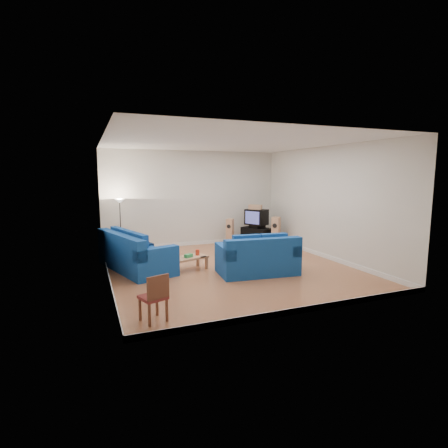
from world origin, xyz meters
name	(u,v)px	position (x,y,z in m)	size (l,w,h in m)	color
room	(230,209)	(0.00, 0.00, 1.54)	(6.01, 6.51, 3.21)	#96502E
sofa_three_seat	(134,256)	(-2.33, 0.76, 0.35)	(1.74, 2.68, 0.96)	navy
sofa_loveseat	(258,260)	(0.43, -0.77, 0.36)	(1.97, 1.23, 0.94)	navy
coffee_table	(188,259)	(-1.06, 0.16, 0.30)	(1.07, 0.77, 0.35)	tan
bottle	(178,251)	(-1.31, 0.25, 0.50)	(0.07, 0.07, 0.30)	#197233
tissue_box	(188,256)	(-1.07, 0.10, 0.39)	(0.20, 0.11, 0.08)	green
red_canister	(197,252)	(-0.79, 0.26, 0.42)	(0.10, 0.10, 0.15)	red
remote	(203,257)	(-0.71, 0.01, 0.36)	(0.15, 0.05, 0.02)	black
tv_stand	(256,236)	(2.03, 2.47, 0.30)	(0.98, 0.54, 0.60)	black
av_receiver	(257,226)	(2.04, 2.45, 0.65)	(0.46, 0.38, 0.11)	black
television	(256,217)	(2.01, 2.46, 0.97)	(0.77, 0.84, 0.53)	black
centre_speaker	(255,207)	(1.99, 2.50, 1.31)	(0.45, 0.18, 0.16)	tan
speaker_left	(230,232)	(1.13, 2.70, 0.46)	(0.34, 0.34, 0.92)	tan
speaker_right	(276,232)	(2.45, 1.88, 0.51)	(0.38, 0.38, 1.01)	tan
floor_lamp	(120,209)	(-2.45, 2.70, 1.39)	(0.29, 0.29, 1.69)	black
dining_chair	(155,295)	(-2.43, -2.66, 0.45)	(0.49, 0.49, 0.81)	brown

